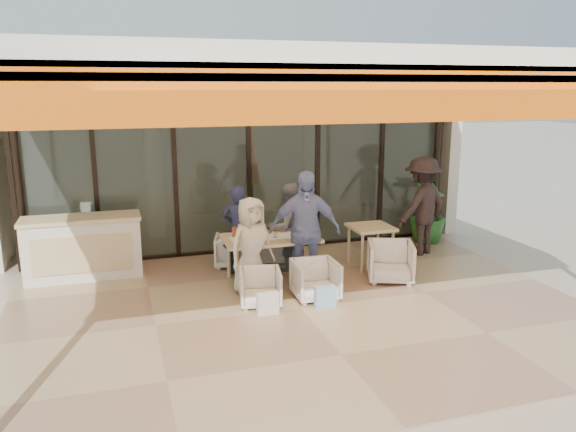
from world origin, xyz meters
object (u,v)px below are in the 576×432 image
(chair_far_left, at_px, (233,249))
(chair_far_right, at_px, (279,245))
(diner_navy, at_px, (238,231))
(standing_woman, at_px, (422,206))
(side_table, at_px, (371,232))
(side_chair, at_px, (391,260))
(chair_near_right, at_px, (316,278))
(diner_periwinkle, at_px, (305,230))
(diner_cream, at_px, (251,246))
(host_counter, at_px, (83,247))
(potted_palm, at_px, (428,212))
(dining_table, at_px, (270,240))
(diner_grey, at_px, (287,227))
(chair_near_left, at_px, (260,286))

(chair_far_left, bearing_deg, chair_far_right, -165.37)
(diner_navy, distance_m, standing_woman, 3.49)
(diner_navy, relative_size, standing_woman, 0.83)
(side_table, bearing_deg, standing_woman, 18.93)
(side_chair, bearing_deg, standing_woman, 65.11)
(chair_near_right, height_order, diner_periwinkle, diner_periwinkle)
(chair_near_right, distance_m, diner_cream, 1.06)
(chair_far_right, relative_size, standing_woman, 0.34)
(host_counter, relative_size, potted_palm, 1.48)
(dining_table, distance_m, diner_grey, 0.62)
(dining_table, bearing_deg, diner_cream, -132.26)
(chair_near_left, height_order, side_table, side_table)
(diner_grey, height_order, side_table, diner_grey)
(chair_far_left, relative_size, chair_near_right, 0.96)
(diner_navy, xyz_separation_m, standing_woman, (3.48, 0.14, 0.16))
(chair_near_left, bearing_deg, chair_far_right, 76.67)
(diner_grey, bearing_deg, chair_far_right, -103.69)
(diner_cream, bearing_deg, diner_periwinkle, -18.69)
(dining_table, relative_size, chair_near_right, 2.31)
(chair_near_right, height_order, diner_navy, diner_navy)
(diner_periwinkle, distance_m, side_chair, 1.53)
(host_counter, xyz_separation_m, side_chair, (4.70, -1.62, -0.17))
(diner_navy, relative_size, side_chair, 2.12)
(chair_near_right, distance_m, potted_palm, 3.90)
(diner_navy, bearing_deg, diner_cream, 111.94)
(diner_grey, relative_size, standing_woman, 0.82)
(chair_far_right, height_order, chair_near_left, chair_far_right)
(chair_far_right, distance_m, potted_palm, 3.22)
(diner_navy, bearing_deg, dining_table, 154.96)
(diner_navy, relative_size, diner_grey, 1.00)
(host_counter, height_order, dining_table, host_counter)
(chair_far_left, height_order, side_table, side_table)
(chair_far_right, bearing_deg, chair_near_right, 108.19)
(chair_far_left, bearing_deg, diner_grey, 163.87)
(dining_table, distance_m, chair_near_left, 1.11)
(chair_far_right, bearing_deg, chair_far_left, 18.19)
(diner_cream, xyz_separation_m, diner_periwinkle, (0.84, 0.00, 0.18))
(chair_far_right, distance_m, diner_navy, 1.07)
(diner_periwinkle, bearing_deg, diner_cream, -166.46)
(diner_navy, bearing_deg, chair_near_left, 111.94)
(chair_far_right, xyz_separation_m, chair_near_right, (0.00, -1.90, 0.01))
(chair_far_right, distance_m, standing_woman, 2.73)
(host_counter, bearing_deg, diner_cream, -31.26)
(diner_grey, bearing_deg, side_chair, 130.20)
(chair_far_right, height_order, diner_cream, diner_cream)
(dining_table, xyz_separation_m, diner_periwinkle, (0.43, -0.46, 0.24))
(chair_near_left, bearing_deg, diner_grey, 69.55)
(diner_grey, xyz_separation_m, standing_woman, (2.64, 0.14, 0.16))
(diner_periwinkle, relative_size, side_table, 2.49)
(standing_woman, bearing_deg, diner_cream, -5.87)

